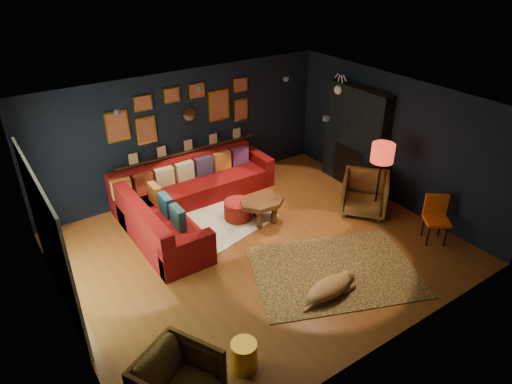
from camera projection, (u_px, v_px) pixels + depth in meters
floor at (260, 248)px, 8.14m from camera, size 6.50×6.50×0.00m
room_walls at (260, 168)px, 7.36m from camera, size 6.50×6.50×6.50m
sectional at (183, 200)px, 8.98m from camera, size 3.41×2.69×0.86m
ledge at (188, 151)px, 9.62m from camera, size 3.20×0.12×0.04m
gallery_wall at (184, 110)px, 9.21m from camera, size 3.15×0.04×1.02m
sunburst_mirror at (189, 114)px, 9.32m from camera, size 0.47×0.16×0.47m
fireplace at (355, 141)px, 9.80m from camera, size 0.31×1.60×2.20m
deer_head at (345, 88)px, 9.68m from camera, size 0.50×0.28×0.45m
sliding_door at (50, 240)px, 6.46m from camera, size 0.06×2.80×2.20m
ceiling_spots at (233, 98)px, 7.47m from camera, size 3.30×2.50×0.06m
shag_rug at (215, 223)px, 8.84m from camera, size 2.40×2.00×0.03m
leopard_rug at (335, 271)px, 7.58m from camera, size 3.20×2.78×0.02m
coffee_table at (262, 204)px, 8.71m from camera, size 0.99×0.78×0.46m
pouf at (238, 210)px, 8.90m from camera, size 0.55×0.55×0.36m
armchair_left at (178, 382)px, 5.20m from camera, size 1.08×1.06×0.85m
armchair_right at (365, 192)px, 9.04m from camera, size 1.17×1.18×0.89m
gold_stool at (244, 356)px, 5.78m from camera, size 0.34×0.34×0.42m
orange_chair at (436, 215)px, 8.16m from camera, size 0.58×0.58×0.87m
floor_lamp at (382, 156)px, 8.46m from camera, size 0.43×0.43×1.55m
dog at (330, 285)px, 6.97m from camera, size 1.23×0.67×0.38m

